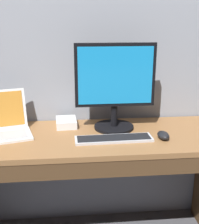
{
  "coord_description": "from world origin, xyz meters",
  "views": [
    {
      "loc": [
        -0.09,
        -1.62,
        1.42
      ],
      "look_at": [
        0.07,
        0.0,
        0.91
      ],
      "focal_mm": 48.19,
      "sensor_mm": 36.0,
      "label": 1
    }
  ],
  "objects_px": {
    "external_monitor": "(115,83)",
    "wired_keyboard": "(114,139)",
    "laptop_white": "(0,125)",
    "external_drive_box": "(66,123)",
    "computer_mouse": "(163,135)"
  },
  "relations": [
    {
      "from": "wired_keyboard",
      "to": "laptop_white",
      "type": "bearing_deg",
      "value": 166.99
    },
    {
      "from": "laptop_white",
      "to": "computer_mouse",
      "type": "relative_size",
      "value": 3.76
    },
    {
      "from": "external_monitor",
      "to": "wired_keyboard",
      "type": "xyz_separation_m",
      "value": [
        -0.03,
        -0.17,
        -0.28
      ]
    },
    {
      "from": "computer_mouse",
      "to": "external_drive_box",
      "type": "relative_size",
      "value": 0.64
    },
    {
      "from": "external_drive_box",
      "to": "external_monitor",
      "type": "bearing_deg",
      "value": -15.56
    },
    {
      "from": "laptop_white",
      "to": "external_drive_box",
      "type": "height_order",
      "value": "laptop_white"
    },
    {
      "from": "computer_mouse",
      "to": "external_drive_box",
      "type": "distance_m",
      "value": 0.61
    },
    {
      "from": "external_monitor",
      "to": "computer_mouse",
      "type": "bearing_deg",
      "value": -35.29
    },
    {
      "from": "computer_mouse",
      "to": "external_drive_box",
      "type": "bearing_deg",
      "value": 152.04
    },
    {
      "from": "laptop_white",
      "to": "external_monitor",
      "type": "relative_size",
      "value": 0.75
    },
    {
      "from": "wired_keyboard",
      "to": "computer_mouse",
      "type": "relative_size",
      "value": 4.23
    },
    {
      "from": "wired_keyboard",
      "to": "external_drive_box",
      "type": "distance_m",
      "value": 0.37
    },
    {
      "from": "laptop_white",
      "to": "computer_mouse",
      "type": "bearing_deg",
      "value": -9.55
    },
    {
      "from": "computer_mouse",
      "to": "wired_keyboard",
      "type": "bearing_deg",
      "value": 176.18
    },
    {
      "from": "laptop_white",
      "to": "external_drive_box",
      "type": "bearing_deg",
      "value": 15.53
    }
  ]
}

